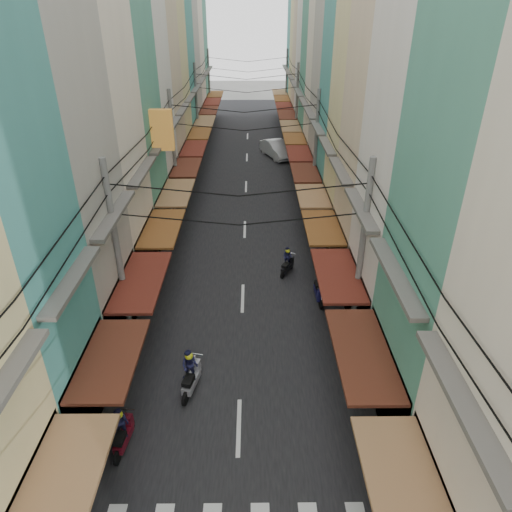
{
  "coord_description": "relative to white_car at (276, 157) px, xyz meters",
  "views": [
    {
      "loc": [
        0.51,
        -13.08,
        13.05
      ],
      "look_at": [
        0.68,
        6.4,
        2.22
      ],
      "focal_mm": 32.0,
      "sensor_mm": 36.0,
      "label": 1
    }
  ],
  "objects": [
    {
      "name": "ground",
      "position": [
        -2.86,
        -30.18,
        0.0
      ],
      "size": [
        160.0,
        160.0,
        0.0
      ],
      "primitive_type": "plane",
      "color": "slate",
      "rests_on": "ground"
    },
    {
      "name": "road",
      "position": [
        -2.86,
        -10.18,
        0.01
      ],
      "size": [
        10.0,
        80.0,
        0.02
      ],
      "primitive_type": "cube",
      "color": "black",
      "rests_on": "ground"
    },
    {
      "name": "sidewalk_left",
      "position": [
        -9.36,
        -10.18,
        0.03
      ],
      "size": [
        3.0,
        80.0,
        0.06
      ],
      "primitive_type": "cube",
      "color": "gray",
      "rests_on": "ground"
    },
    {
      "name": "sidewalk_right",
      "position": [
        3.64,
        -10.18,
        0.03
      ],
      "size": [
        3.0,
        80.0,
        0.06
      ],
      "primitive_type": "cube",
      "color": "gray",
      "rests_on": "ground"
    },
    {
      "name": "building_row_left",
      "position": [
        -10.78,
        -13.62,
        9.78
      ],
      "size": [
        7.8,
        67.67,
        23.7
      ],
      "color": "silver",
      "rests_on": "ground"
    },
    {
      "name": "building_row_right",
      "position": [
        5.05,
        -13.73,
        9.41
      ],
      "size": [
        7.8,
        68.98,
        22.59
      ],
      "color": "teal",
      "rests_on": "ground"
    },
    {
      "name": "utility_poles",
      "position": [
        -2.86,
        -15.17,
        6.59
      ],
      "size": [
        10.2,
        66.13,
        8.2
      ],
      "color": "slate",
      "rests_on": "ground"
    },
    {
      "name": "white_car",
      "position": [
        0.0,
        0.0,
        0.0
      ],
      "size": [
        5.95,
        4.03,
        1.96
      ],
      "primitive_type": "imported",
      "rotation": [
        0.0,
        0.0,
        0.37
      ],
      "color": "#BABBBF",
      "rests_on": "ground"
    },
    {
      "name": "bicycle",
      "position": [
        4.64,
        -31.49,
        0.0
      ],
      "size": [
        1.58,
        0.68,
        1.06
      ],
      "primitive_type": "imported",
      "rotation": [
        0.0,
        0.0,
        1.63
      ],
      "color": "black",
      "rests_on": "ground"
    },
    {
      "name": "moving_scooters",
      "position": [
        -3.41,
        -28.23,
        0.54
      ],
      "size": [
        8.03,
        12.85,
        1.92
      ],
      "color": "black",
      "rests_on": "ground"
    },
    {
      "name": "parked_scooters",
      "position": [
        1.22,
        -33.72,
        0.49
      ],
      "size": [
        13.21,
        11.88,
        1.01
      ],
      "color": "black",
      "rests_on": "ground"
    },
    {
      "name": "pedestrians",
      "position": [
        -7.05,
        -28.71,
        1.02
      ],
      "size": [
        13.41,
        26.84,
        2.17
      ],
      "color": "#2A212C",
      "rests_on": "ground"
    },
    {
      "name": "market_umbrella",
      "position": [
        4.2,
        -33.97,
        1.91
      ],
      "size": [
        2.06,
        2.06,
        2.17
      ],
      "color": "#B2B2B7",
      "rests_on": "ground"
    },
    {
      "name": "traffic_sign",
      "position": [
        2.27,
        -33.55,
        2.02
      ],
      "size": [
        0.1,
        0.61,
        2.79
      ],
      "color": "slate",
      "rests_on": "ground"
    }
  ]
}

